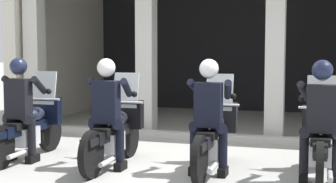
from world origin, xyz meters
TOP-DOWN VIEW (x-y plane):
  - ground_plane at (0.00, 3.00)m, footprint 80.00×80.00m
  - station_building at (0.04, 5.08)m, footprint 8.82×4.88m
  - kerb_strip at (0.04, 2.14)m, footprint 8.32×0.24m
  - motorcycle_far_left at (-2.18, -0.20)m, footprint 0.62×2.04m
  - police_officer_far_left at (-2.18, -0.48)m, footprint 0.63×0.61m
  - motorcycle_center_left at (-0.73, -0.26)m, footprint 0.62×2.04m
  - police_officer_center_left at (-0.73, -0.54)m, footprint 0.63×0.61m
  - motorcycle_center_right at (0.73, -0.17)m, footprint 0.62×2.04m
  - police_officer_center_right at (0.73, -0.46)m, footprint 0.63×0.61m
  - motorcycle_far_right at (2.18, -0.19)m, footprint 0.62×2.04m
  - police_officer_far_right at (2.18, -0.47)m, footprint 0.63×0.61m

SIDE VIEW (x-z plane):
  - ground_plane at x=0.00m, z-range 0.00..0.00m
  - kerb_strip at x=0.04m, z-range 0.00..0.12m
  - motorcycle_far_left at x=-2.18m, z-range -0.17..1.17m
  - motorcycle_center_left at x=-0.73m, z-range -0.17..1.17m
  - motorcycle_center_right at x=0.73m, z-range -0.17..1.17m
  - motorcycle_far_right at x=2.18m, z-range -0.17..1.17m
  - police_officer_far_left at x=-2.18m, z-range 0.15..1.73m
  - police_officer_center_left at x=-0.73m, z-range 0.15..1.73m
  - police_officer_center_right at x=0.73m, z-range 0.15..1.73m
  - police_officer_far_right at x=2.18m, z-range 0.15..1.73m
  - station_building at x=0.04m, z-range 0.43..3.80m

